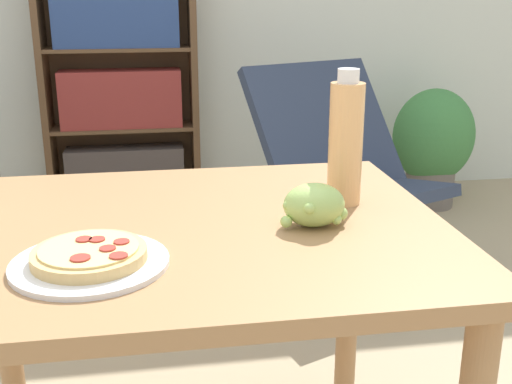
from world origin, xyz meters
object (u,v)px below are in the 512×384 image
Objects in this scene: lounge_chair_far at (345,205)px; potted_plant_floor at (433,143)px; grape_bunch at (314,205)px; pizza_on_plate at (90,258)px; bookshelf at (121,95)px; drink_bottle at (346,142)px.

lounge_chair_far is 1.04m from potted_plant_floor.
grape_bunch is at bearing -132.48° from lounge_chair_far.
lounge_chair_far is (0.94, 1.55, -0.48)m from pizza_on_plate.
grape_bunch is 0.10× the size of bookshelf.
lounge_chair_far is 1.42× the size of potted_plant_floor.
lounge_chair_far is 1.47m from bookshelf.
potted_plant_floor is at bearing 60.46° from drink_bottle.
lounge_chair_far is 0.71× the size of bookshelf.
grape_bunch is 0.21× the size of potted_plant_floor.
lounge_chair_far is at bearing -46.12° from bookshelf.
bookshelf is at bearing 91.09° from pizza_on_plate.
grape_bunch is (0.42, 0.13, 0.03)m from pizza_on_plate.
pizza_on_plate reaches higher than potted_plant_floor.
grape_bunch is at bearing -79.08° from bookshelf.
bookshelf reaches higher than lounge_chair_far.
bookshelf reaches higher than pizza_on_plate.
bookshelf is (-0.47, 2.45, -0.16)m from grape_bunch.
lounge_chair_far is at bearing -134.86° from potted_plant_floor.
grape_bunch is 1.60m from lounge_chair_far.
lounge_chair_far reaches higher than pizza_on_plate.
potted_plant_floor is (0.73, 0.74, 0.08)m from lounge_chair_far.
drink_bottle reaches higher than pizza_on_plate.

